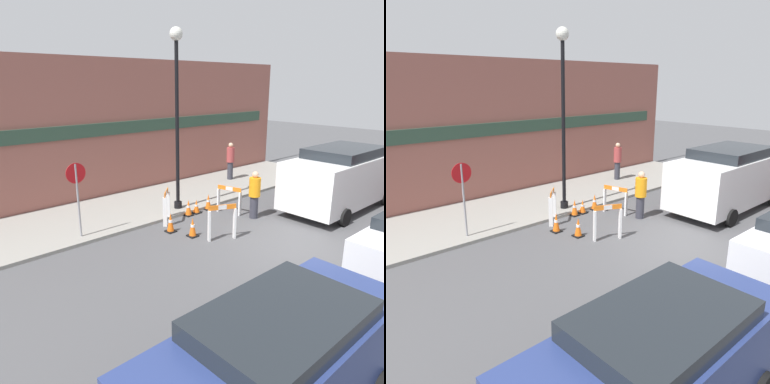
{
  "view_description": "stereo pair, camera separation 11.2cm",
  "coord_description": "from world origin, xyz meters",
  "views": [
    {
      "loc": [
        -8.75,
        -5.06,
        4.57
      ],
      "look_at": [
        -0.65,
        3.99,
        1.0
      ],
      "focal_mm": 35.0,
      "sensor_mm": 36.0,
      "label": 1
    },
    {
      "loc": [
        -8.67,
        -5.13,
        4.57
      ],
      "look_at": [
        -0.65,
        3.99,
        1.0
      ],
      "focal_mm": 35.0,
      "sensor_mm": 36.0,
      "label": 2
    }
  ],
  "objects": [
    {
      "name": "stop_sign",
      "position": [
        -4.27,
        4.96,
        1.62
      ],
      "size": [
        0.6,
        0.06,
        2.25
      ],
      "rotation": [
        0.0,
        0.0,
        3.14
      ],
      "color": "gray",
      "rests_on": "sidewalk_slab"
    },
    {
      "name": "traffic_cone_4",
      "position": [
        -0.45,
        4.4,
        0.28
      ],
      "size": [
        0.3,
        0.3,
        0.58
      ],
      "color": "black",
      "rests_on": "ground_plane"
    },
    {
      "name": "person_worker",
      "position": [
        1.09,
        2.7,
        0.89
      ],
      "size": [
        0.52,
        0.52,
        1.67
      ],
      "rotation": [
        0.0,
        0.0,
        2.71
      ],
      "color": "#33333D",
      "rests_on": "ground_plane"
    },
    {
      "name": "traffic_cone_0",
      "position": [
        -0.07,
        4.4,
        0.24
      ],
      "size": [
        0.3,
        0.3,
        0.51
      ],
      "color": "black",
      "rests_on": "ground_plane"
    },
    {
      "name": "barricade_2",
      "position": [
        -1.11,
        2.13,
        0.6
      ],
      "size": [
        0.84,
        0.49,
        1.11
      ],
      "rotation": [
        0.0,
        0.0,
        5.84
      ],
      "color": "white",
      "rests_on": "ground_plane"
    },
    {
      "name": "barricade_0",
      "position": [
        0.79,
        3.6,
        0.55
      ],
      "size": [
        0.36,
        0.93,
        1.01
      ],
      "rotation": [
        0.0,
        0.0,
        1.83
      ],
      "color": "white",
      "rests_on": "ground_plane"
    },
    {
      "name": "traffic_cone_3",
      "position": [
        -1.88,
        3.64,
        0.3
      ],
      "size": [
        0.3,
        0.3,
        0.63
      ],
      "color": "black",
      "rests_on": "ground_plane"
    },
    {
      "name": "parked_car_0",
      "position": [
        -5.16,
        -2.77,
        1.01
      ],
      "size": [
        4.34,
        1.84,
        1.81
      ],
      "color": "navy",
      "rests_on": "ground_plane"
    },
    {
      "name": "traffic_cone_1",
      "position": [
        0.53,
        4.4,
        0.29
      ],
      "size": [
        0.3,
        0.3,
        0.59
      ],
      "color": "black",
      "rests_on": "ground_plane"
    },
    {
      "name": "streetlamp_post",
      "position": [
        -0.39,
        5.06,
        4.03
      ],
      "size": [
        0.44,
        0.44,
        6.2
      ],
      "color": "black",
      "rests_on": "sidewalk_slab"
    },
    {
      "name": "storefront_facade",
      "position": [
        0.0,
        8.31,
        2.75
      ],
      "size": [
        18.0,
        0.22,
        5.5
      ],
      "color": "#93564C",
      "rests_on": "ground_plane"
    },
    {
      "name": "traffic_cone_2",
      "position": [
        -1.61,
        2.9,
        0.29
      ],
      "size": [
        0.3,
        0.3,
        0.61
      ],
      "color": "black",
      "rests_on": "ground_plane"
    },
    {
      "name": "person_pedestrian",
      "position": [
        4.2,
        6.69,
        1.05
      ],
      "size": [
        0.49,
        0.49,
        1.75
      ],
      "rotation": [
        0.0,
        0.0,
        2.71
      ],
      "color": "#33333D",
      "rests_on": "sidewalk_slab"
    },
    {
      "name": "ground_plane",
      "position": [
        0.0,
        0.0,
        0.0
      ],
      "size": [
        60.0,
        60.0,
        0.0
      ],
      "primitive_type": "plane",
      "color": "#4C4C4F"
    },
    {
      "name": "barricade_1",
      "position": [
        -1.48,
        4.35,
        0.6
      ],
      "size": [
        0.62,
        0.6,
        1.14
      ],
      "rotation": [
        0.0,
        0.0,
        3.9
      ],
      "color": "white",
      "rests_on": "ground_plane"
    },
    {
      "name": "sidewalk_slab",
      "position": [
        0.0,
        6.37,
        0.05
      ],
      "size": [
        18.0,
        3.74,
        0.11
      ],
      "color": "gray",
      "rests_on": "ground_plane"
    },
    {
      "name": "work_van",
      "position": [
        4.36,
        1.26,
        1.27
      ],
      "size": [
        5.33,
        2.27,
        2.31
      ],
      "color": "white",
      "rests_on": "ground_plane"
    }
  ]
}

